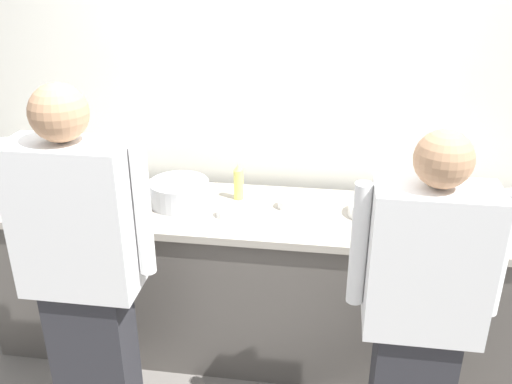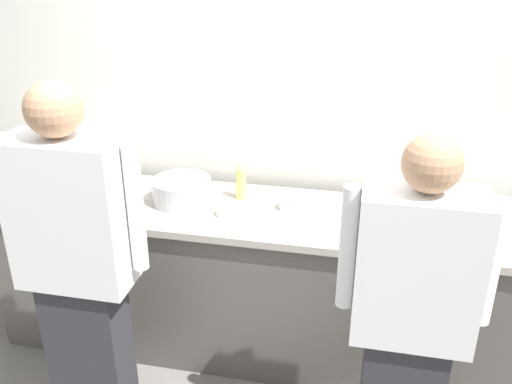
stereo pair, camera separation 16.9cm
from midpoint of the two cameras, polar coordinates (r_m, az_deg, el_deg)
name	(u,v)px [view 2 (the right image)]	position (r m, az deg, el deg)	size (l,w,h in m)	color
wall_back	(285,114)	(3.23, 4.46, 7.96)	(4.88, 0.10, 2.60)	silver
prep_counter	(268,282)	(3.18, 2.80, -9.27)	(3.11, 0.66, 0.90)	#56514C
chef_near_left	(78,265)	(2.54, -15.99, -7.25)	(0.63, 0.24, 1.73)	#2D2D33
chef_center	(410,319)	(2.34, 17.60, -12.35)	(0.60, 0.24, 1.62)	#2D2D33
plate_stack_front	(371,213)	(2.94, 13.31, -2.14)	(0.22, 0.22, 0.06)	white
plate_stack_rear	(493,214)	(3.12, 24.54, -2.11)	(0.22, 0.22, 0.07)	white
mixing_bowl_steel	(182,191)	(3.05, -6.06, 0.13)	(0.32, 0.32, 0.13)	#B7BABF
sheet_tray	(104,192)	(3.24, -13.88, 0.01)	(0.42, 0.30, 0.02)	#B7BABF
squeeze_bottle_primary	(241,182)	(3.06, 0.01, 1.04)	(0.05, 0.05, 0.21)	#E5E066
ramekin_orange_sauce	(225,212)	(2.90, -1.58, -2.05)	(0.09, 0.09, 0.04)	white
ramekin_yellow_sauce	(463,240)	(2.83, 22.10, -4.59)	(0.09, 0.09, 0.05)	white
ramekin_green_sauce	(288,204)	(2.98, 4.95, -1.24)	(0.10, 0.10, 0.05)	white
deli_cup	(507,235)	(2.91, 25.89, -3.98)	(0.09, 0.09, 0.10)	white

